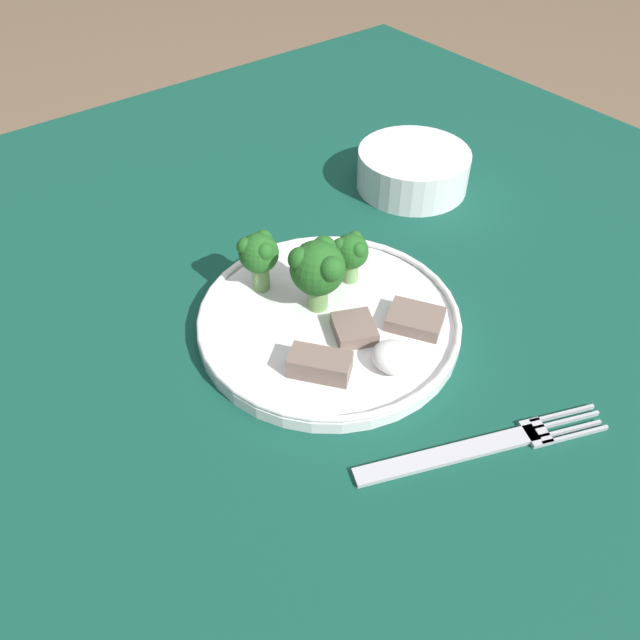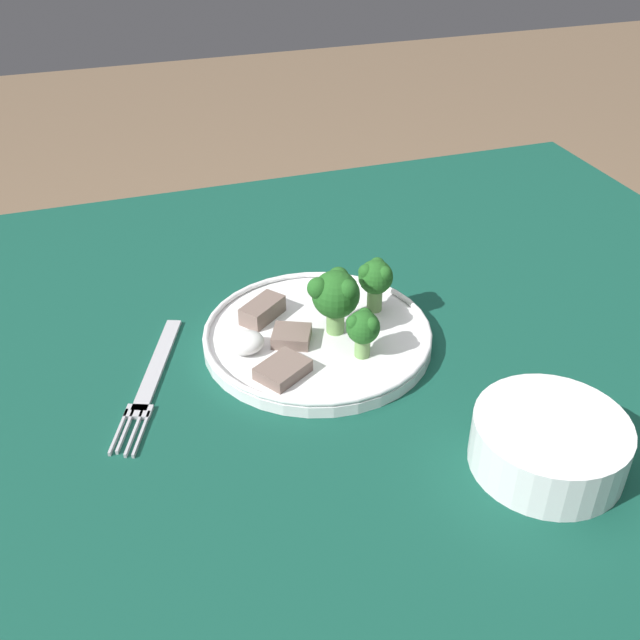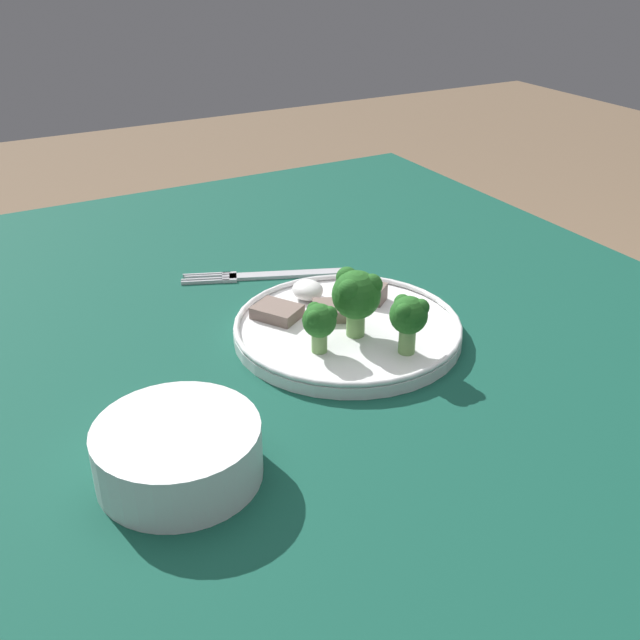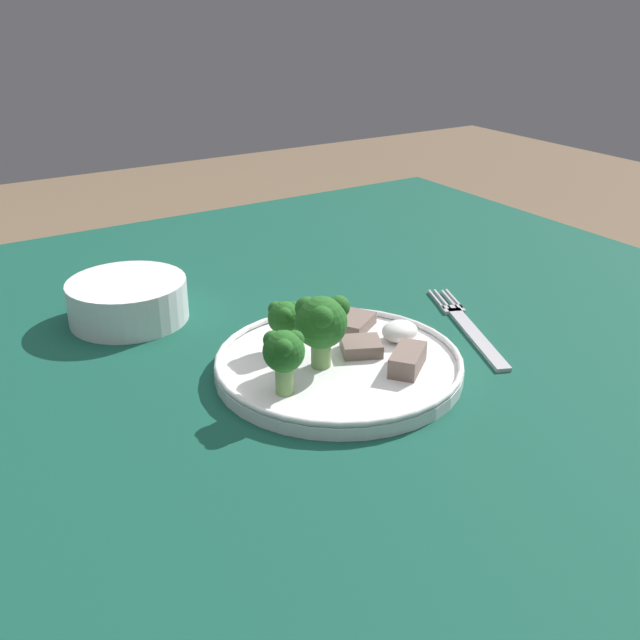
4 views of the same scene
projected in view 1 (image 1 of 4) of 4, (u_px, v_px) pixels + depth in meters
ground_plane at (357, 606)px, 1.11m from camera, size 8.00×8.00×0.00m
table at (382, 366)px, 0.67m from camera, size 1.11×0.99×0.74m
dinner_plate at (326, 318)px, 0.56m from camera, size 0.23×0.23×0.02m
fork at (481, 446)px, 0.47m from camera, size 0.09×0.20×0.00m
cream_bowl at (413, 170)px, 0.72m from camera, size 0.13×0.13×0.05m
broccoli_floret_near_rim_left at (318, 268)px, 0.54m from camera, size 0.05×0.05×0.07m
broccoli_floret_center_left at (259, 254)px, 0.56m from camera, size 0.04×0.04×0.06m
broccoli_floret_back_left at (351, 252)px, 0.57m from camera, size 0.03×0.03×0.05m
meat_slice_front_slice at (354, 329)px, 0.54m from camera, size 0.05×0.05×0.01m
meat_slice_middle_slice at (320, 364)px, 0.50m from camera, size 0.05×0.05×0.02m
meat_slice_rear_slice at (415, 319)px, 0.54m from camera, size 0.06×0.05×0.01m
sauce_dollop at (393, 357)px, 0.51m from camera, size 0.04×0.03×0.02m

